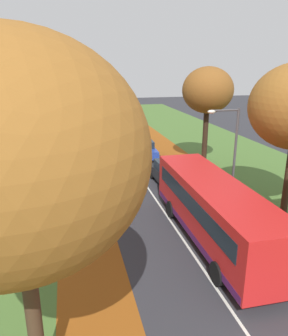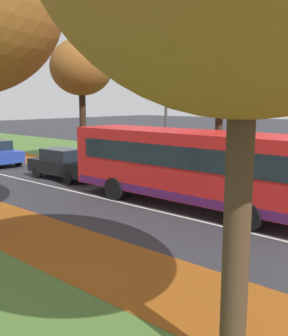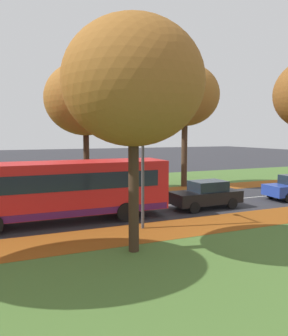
# 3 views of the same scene
# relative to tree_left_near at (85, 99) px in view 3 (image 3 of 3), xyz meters

# --- Properties ---
(grass_verge_left) EXTENTS (12.00, 90.00, 0.01)m
(grass_verge_left) POSITION_rel_tree_left_near_xyz_m (-3.34, 8.68, -6.83)
(grass_verge_left) COLOR #476B2D
(grass_verge_left) RESTS_ON ground
(leaf_litter_left) EXTENTS (2.80, 60.00, 0.00)m
(leaf_litter_left) POSITION_rel_tree_left_near_xyz_m (1.26, 2.68, -6.82)
(leaf_litter_left) COLOR #8C4714
(leaf_litter_left) RESTS_ON grass_verge_left
(leaf_litter_right) EXTENTS (2.80, 60.00, 0.00)m
(leaf_litter_right) POSITION_rel_tree_left_near_xyz_m (10.46, 2.68, -6.82)
(leaf_litter_right) COLOR #8C4714
(leaf_litter_right) RESTS_ON grass_verge_right
(road_centre_line) EXTENTS (0.12, 80.00, 0.01)m
(road_centre_line) POSITION_rel_tree_left_near_xyz_m (5.86, 8.68, -6.83)
(road_centre_line) COLOR silver
(road_centre_line) RESTS_ON ground
(tree_left_near) EXTENTS (5.79, 5.79, 9.46)m
(tree_left_near) POSITION_rel_tree_left_near_xyz_m (0.00, 0.00, 0.00)
(tree_left_near) COLOR #382619
(tree_left_near) RESTS_ON ground
(tree_left_mid) EXTENTS (5.57, 5.57, 10.02)m
(tree_left_mid) POSITION_rel_tree_left_near_xyz_m (-0.20, 8.26, 0.65)
(tree_left_mid) COLOR #422D1E
(tree_left_mid) RESTS_ON ground
(tree_right_near) EXTENTS (5.06, 5.06, 8.46)m
(tree_right_near) POSITION_rel_tree_left_near_xyz_m (12.44, -1.10, -0.68)
(tree_right_near) COLOR #382619
(tree_right_near) RESTS_ON ground
(streetlamp_right) EXTENTS (1.89, 0.28, 6.00)m
(streetlamp_right) POSITION_rel_tree_left_near_xyz_m (9.53, 0.34, -3.09)
(streetlamp_right) COLOR #47474C
(streetlamp_right) RESTS_ON ground
(bus) EXTENTS (2.71, 10.41, 2.98)m
(bus) POSITION_rel_tree_left_near_xyz_m (7.21, -2.85, -5.13)
(bus) COLOR red
(bus) RESTS_ON ground
(car_black_lead) EXTENTS (1.88, 4.25, 1.62)m
(car_black_lead) POSITION_rel_tree_left_near_xyz_m (7.45, 5.38, -6.02)
(car_black_lead) COLOR black
(car_black_lead) RESTS_ON ground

